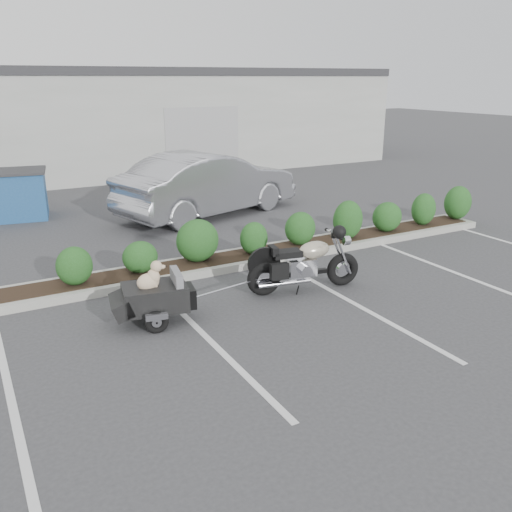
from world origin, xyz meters
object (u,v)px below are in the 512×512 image
motorcycle (305,264)px  sedan (209,184)px  pet_trailer (154,296)px  dumpster (9,195)px

motorcycle → sedan: 6.07m
pet_trailer → sedan: bearing=69.3°
motorcycle → pet_trailer: bearing=-170.0°
motorcycle → dumpster: size_ratio=0.98×
dumpster → sedan: bearing=-14.1°
pet_trailer → dumpster: dumpster is taller
sedan → dumpster: size_ratio=2.41×
pet_trailer → sedan: sedan is taller
sedan → dumpster: bearing=49.0°
pet_trailer → dumpster: (-1.26, 8.15, 0.23)m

